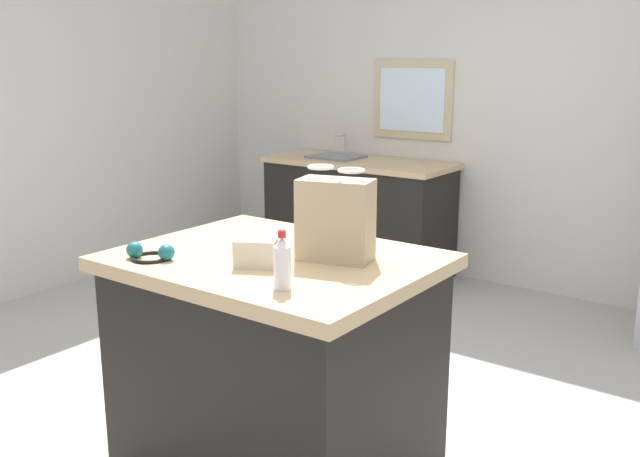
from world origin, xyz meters
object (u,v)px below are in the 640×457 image
at_px(shopping_bag, 336,219).
at_px(ear_defenders, 150,253).
at_px(bottle, 282,263).
at_px(small_box, 256,253).
at_px(kitchen_island, 277,361).

relative_size(shopping_bag, ear_defenders, 1.85).
bearing_deg(bottle, small_box, 149.81).
relative_size(kitchen_island, small_box, 7.78).
relative_size(bottle, ear_defenders, 1.05).
xyz_separation_m(kitchen_island, small_box, (0.04, -0.16, 0.50)).
bearing_deg(bottle, shopping_bag, 98.52).
distance_m(kitchen_island, small_box, 0.53).
distance_m(shopping_bag, bottle, 0.40).
xyz_separation_m(shopping_bag, ear_defenders, (-0.58, -0.41, -0.14)).
height_order(kitchen_island, ear_defenders, ear_defenders).
xyz_separation_m(kitchen_island, shopping_bag, (0.23, 0.09, 0.61)).
bearing_deg(ear_defenders, bottle, 1.91).
distance_m(kitchen_island, ear_defenders, 0.67).
bearing_deg(bottle, kitchen_island, 133.38).
bearing_deg(shopping_bag, kitchen_island, -158.51).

